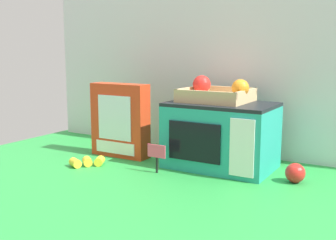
% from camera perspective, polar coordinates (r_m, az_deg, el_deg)
% --- Properties ---
extents(ground_plane, '(1.70, 1.70, 0.00)m').
position_cam_1_polar(ground_plane, '(1.57, 2.15, -5.99)').
color(ground_plane, green).
rests_on(ground_plane, ground).
extents(display_back_panel, '(1.61, 0.03, 0.78)m').
position_cam_1_polar(display_back_panel, '(1.74, 6.21, 8.44)').
color(display_back_panel, silver).
rests_on(display_back_panel, ground).
extents(toy_microwave, '(0.37, 0.25, 0.24)m').
position_cam_1_polar(toy_microwave, '(1.51, 7.20, -2.09)').
color(toy_microwave, teal).
rests_on(toy_microwave, ground).
extents(food_groups_crate, '(0.24, 0.21, 0.09)m').
position_cam_1_polar(food_groups_crate, '(1.53, 6.64, 3.55)').
color(food_groups_crate, tan).
rests_on(food_groups_crate, toy_microwave).
extents(cookie_set_box, '(0.24, 0.07, 0.29)m').
position_cam_1_polar(cookie_set_box, '(1.67, -6.56, -0.04)').
color(cookie_set_box, red).
rests_on(cookie_set_box, ground).
extents(price_sign, '(0.07, 0.01, 0.10)m').
position_cam_1_polar(price_sign, '(1.44, -1.57, -4.67)').
color(price_sign, black).
rests_on(price_sign, ground).
extents(loose_toy_banana, '(0.11, 0.12, 0.03)m').
position_cam_1_polar(loose_toy_banana, '(1.56, -10.92, -5.61)').
color(loose_toy_banana, yellow).
rests_on(loose_toy_banana, ground).
extents(loose_toy_apple, '(0.06, 0.06, 0.06)m').
position_cam_1_polar(loose_toy_apple, '(1.41, 16.94, -6.91)').
color(loose_toy_apple, red).
rests_on(loose_toy_apple, ground).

